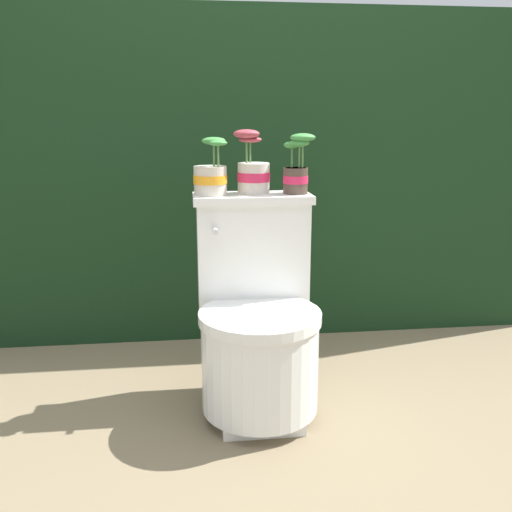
% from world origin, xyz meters
% --- Properties ---
extents(ground_plane, '(12.00, 12.00, 0.00)m').
position_xyz_m(ground_plane, '(0.00, 0.00, 0.00)').
color(ground_plane, '#75664C').
extents(hedge_backdrop, '(2.93, 0.70, 1.54)m').
position_xyz_m(hedge_backdrop, '(0.00, 1.08, 0.77)').
color(hedge_backdrop, black).
rests_on(hedge_backdrop, ground).
extents(toilet, '(0.44, 0.54, 0.78)m').
position_xyz_m(toilet, '(-0.08, 0.04, 0.33)').
color(toilet, white).
rests_on(toilet, ground).
extents(potted_plant_left, '(0.12, 0.13, 0.21)m').
position_xyz_m(potted_plant_left, '(-0.23, 0.19, 0.85)').
color(potted_plant_left, beige).
rests_on(potted_plant_left, toilet).
extents(potted_plant_midleft, '(0.14, 0.12, 0.23)m').
position_xyz_m(potted_plant_midleft, '(-0.08, 0.21, 0.86)').
color(potted_plant_midleft, beige).
rests_on(potted_plant_midleft, toilet).
extents(potted_plant_middle, '(0.12, 0.09, 0.22)m').
position_xyz_m(potted_plant_middle, '(0.08, 0.18, 0.87)').
color(potted_plant_middle, '#47382D').
rests_on(potted_plant_middle, toilet).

